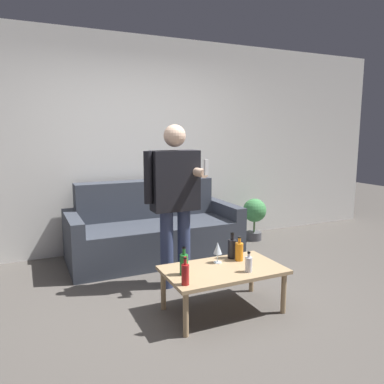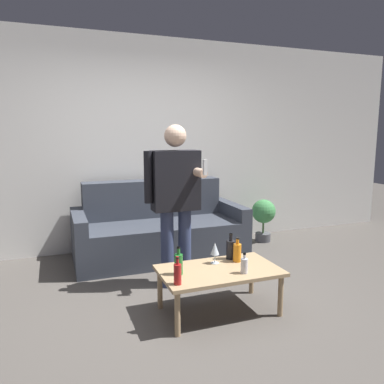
% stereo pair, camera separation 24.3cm
% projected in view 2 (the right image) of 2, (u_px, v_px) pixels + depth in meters
% --- Properties ---
extents(ground_plane, '(16.00, 16.00, 0.00)m').
position_uv_depth(ground_plane, '(193.00, 314.00, 3.12)').
color(ground_plane, '#514C47').
extents(wall_back, '(8.00, 0.06, 2.70)m').
position_uv_depth(wall_back, '(137.00, 144.00, 4.81)').
color(wall_back, silver).
rests_on(wall_back, ground_plane).
extents(couch, '(2.01, 0.90, 0.91)m').
position_uv_depth(couch, '(159.00, 230.00, 4.56)').
color(couch, '#383D47').
rests_on(couch, ground_plane).
extents(coffee_table, '(0.99, 0.58, 0.38)m').
position_uv_depth(coffee_table, '(219.00, 274.00, 3.11)').
color(coffee_table, tan).
rests_on(coffee_table, ground_plane).
extents(bottle_orange, '(0.06, 0.06, 0.21)m').
position_uv_depth(bottle_orange, '(178.00, 273.00, 2.78)').
color(bottle_orange, '#B21E1E').
rests_on(bottle_orange, coffee_table).
extents(bottle_green, '(0.07, 0.07, 0.22)m').
position_uv_depth(bottle_green, '(237.00, 252.00, 3.27)').
color(bottle_green, orange).
rests_on(bottle_green, coffee_table).
extents(bottle_dark, '(0.07, 0.07, 0.23)m').
position_uv_depth(bottle_dark, '(179.00, 263.00, 2.98)').
color(bottle_dark, '#23752D').
rests_on(bottle_dark, coffee_table).
extents(bottle_yellow, '(0.08, 0.08, 0.23)m').
position_uv_depth(bottle_yellow, '(231.00, 249.00, 3.34)').
color(bottle_yellow, black).
rests_on(bottle_yellow, coffee_table).
extents(bottle_red, '(0.06, 0.06, 0.17)m').
position_uv_depth(bottle_red, '(244.00, 265.00, 3.00)').
color(bottle_red, silver).
rests_on(bottle_red, coffee_table).
extents(wine_glass_near, '(0.08, 0.08, 0.18)m').
position_uv_depth(wine_glass_near, '(215.00, 249.00, 3.22)').
color(wine_glass_near, silver).
rests_on(wine_glass_near, coffee_table).
extents(person_standing_front, '(0.53, 0.42, 1.58)m').
position_uv_depth(person_standing_front, '(175.00, 194.00, 3.58)').
color(person_standing_front, navy).
rests_on(person_standing_front, ground_plane).
extents(potted_plant, '(0.33, 0.33, 0.59)m').
position_uv_depth(potted_plant, '(264.00, 215.00, 5.17)').
color(potted_plant, '#4C4C51').
rests_on(potted_plant, ground_plane).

